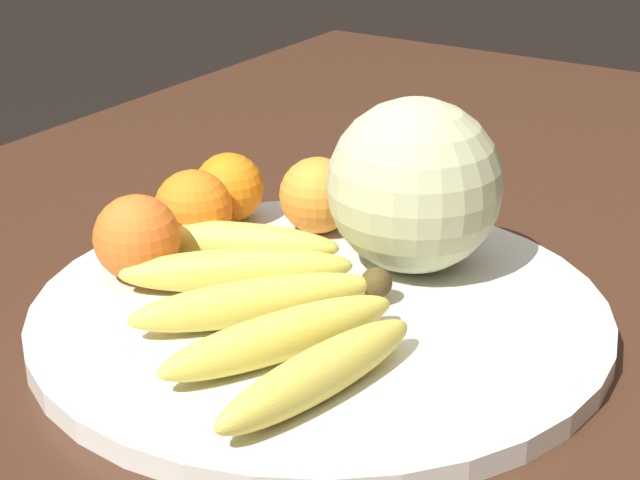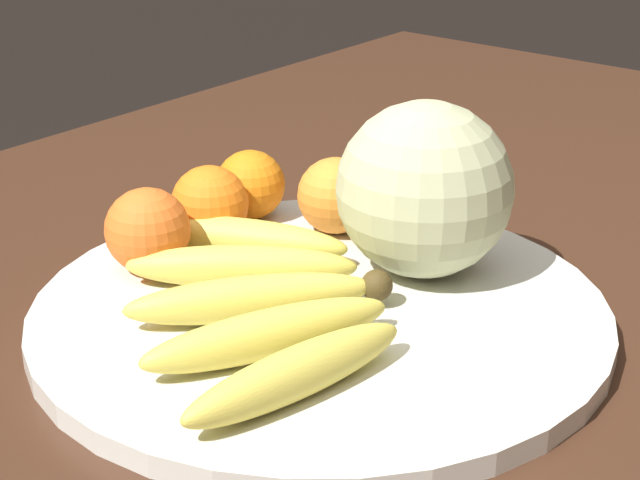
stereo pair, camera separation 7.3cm
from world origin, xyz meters
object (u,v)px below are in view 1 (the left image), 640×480
Objects in this scene: orange_front_right at (189,211)px; orange_back_left at (137,238)px; fruit_bowl at (320,314)px; banana_bunch at (262,300)px; kitchen_table at (392,419)px; orange_front_left at (318,195)px; produce_tag at (308,299)px; melon at (414,185)px; orange_mid_center at (229,188)px.

orange_back_left reaches higher than orange_front_right.
fruit_bowl is 0.05m from banana_bunch.
fruit_bowl is at bearing -75.72° from orange_back_left.
kitchen_table is at bearing -50.76° from fruit_bowl.
fruit_bowl reaches higher than kitchen_table.
orange_front_left is 0.73× the size of produce_tag.
orange_back_left reaches higher than fruit_bowl.
melon is at bearing -159.73° from banana_bunch.
banana_bunch is 4.44× the size of orange_front_left.
kitchen_table is at bearing -88.53° from orange_front_right.
melon reaches higher than fruit_bowl.
orange_mid_center is (-0.00, 0.17, -0.04)m from melon.
melon is 2.03× the size of orange_back_left.
melon reaches higher than kitchen_table.
banana_bunch is (-0.08, 0.06, 0.12)m from kitchen_table.
orange_front_left reaches higher than orange_mid_center.
orange_mid_center reaches higher than fruit_bowl.
kitchen_table is 25.24× the size of orange_front_left.
fruit_bowl is (-0.03, 0.04, 0.09)m from kitchen_table.
orange_back_left is (-0.07, 0.18, 0.13)m from kitchen_table.
banana_bunch is at bearing -120.77° from orange_front_right.
fruit_bowl is 6.55× the size of orange_front_left.
banana_bunch is (-0.14, 0.04, -0.05)m from melon.
fruit_bowl is at bearing -121.51° from orange_mid_center.
fruit_bowl is 1.47× the size of banana_bunch.
kitchen_table is 0.22m from orange_front_right.
orange_mid_center reaches higher than kitchen_table.
kitchen_table is at bearing -106.48° from orange_mid_center.
orange_front_left is at bearing 79.00° from melon.
produce_tag is at bearing -102.84° from orange_front_right.
kitchen_table is 0.19m from orange_front_left.
orange_front_left is (0.08, 0.12, 0.13)m from kitchen_table.
orange_front_left and orange_front_right have the same top height.
kitchen_table is 12.04× the size of melon.
fruit_bowl is 0.18m from orange_mid_center.
orange_front_left reaches higher than produce_tag.
orange_mid_center is at bearing -98.07° from banana_bunch.
kitchen_table is 0.11m from fruit_bowl.
banana_bunch is at bearing -146.72° from produce_tag.
produce_tag is at bearing 160.12° from melon.
orange_mid_center is at bearing 58.49° from fruit_bowl.
orange_back_left is at bearing -55.71° from banana_bunch.
melon is at bearing -14.14° from fruit_bowl.
kitchen_table is at bearing -123.50° from orange_front_left.
fruit_bowl is 0.15m from orange_front_right.
produce_tag reaches higher than fruit_bowl.
orange_front_left is at bearing 75.56° from produce_tag.
orange_mid_center reaches higher than banana_bunch.
fruit_bowl is 0.14m from orange_front_left.
banana_bunch is at bearing 141.20° from kitchen_table.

